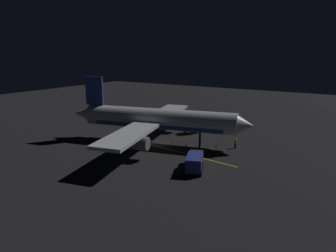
% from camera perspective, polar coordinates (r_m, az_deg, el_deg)
% --- Properties ---
extents(ground_plane, '(180.00, 180.00, 0.20)m').
position_cam_1_polar(ground_plane, '(53.65, -1.82, -3.46)').
color(ground_plane, black).
extents(apron_guide_stripe, '(3.36, 24.29, 0.01)m').
position_cam_1_polar(apron_guide_stripe, '(49.85, 0.65, -4.70)').
color(apron_guide_stripe, gold).
rests_on(apron_guide_stripe, ground_plane).
extents(airliner, '(34.06, 34.04, 11.77)m').
position_cam_1_polar(airliner, '(52.69, -2.46, 1.22)').
color(airliner, white).
rests_on(airliner, ground_plane).
extents(baggage_truck, '(6.05, 4.04, 2.29)m').
position_cam_1_polar(baggage_truck, '(41.40, 5.22, -6.98)').
color(baggage_truck, navy).
rests_on(baggage_truck, ground_plane).
extents(catering_truck, '(6.60, 4.65, 2.16)m').
position_cam_1_polar(catering_truck, '(61.11, 5.71, -0.13)').
color(catering_truck, silver).
rests_on(catering_truck, ground_plane).
extents(ground_crew_worker, '(0.40, 0.40, 1.74)m').
position_cam_1_polar(ground_crew_worker, '(51.86, 12.97, -3.30)').
color(ground_crew_worker, black).
rests_on(ground_crew_worker, ground_plane).
extents(traffic_cone_near_left, '(0.50, 0.50, 0.55)m').
position_cam_1_polar(traffic_cone_near_left, '(54.01, 1.13, -2.95)').
color(traffic_cone_near_left, '#EA590F').
rests_on(traffic_cone_near_left, ground_plane).
extents(traffic_cone_near_right, '(0.50, 0.50, 0.55)m').
position_cam_1_polar(traffic_cone_near_right, '(52.15, 3.62, -3.60)').
color(traffic_cone_near_right, '#EA590F').
rests_on(traffic_cone_near_right, ground_plane).
extents(traffic_cone_under_wing, '(0.50, 0.50, 0.55)m').
position_cam_1_polar(traffic_cone_under_wing, '(52.45, 9.43, -3.66)').
color(traffic_cone_under_wing, '#EA590F').
rests_on(traffic_cone_under_wing, ground_plane).
extents(traffic_cone_far, '(0.50, 0.50, 0.55)m').
position_cam_1_polar(traffic_cone_far, '(44.77, 5.68, -6.64)').
color(traffic_cone_far, '#EA590F').
rests_on(traffic_cone_far, ground_plane).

